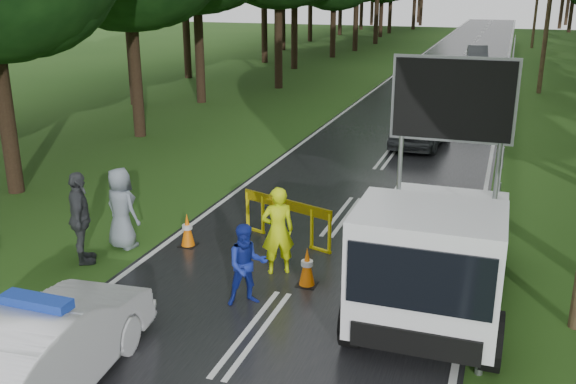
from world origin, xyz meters
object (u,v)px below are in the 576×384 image
at_px(barrier, 287,210).
at_px(queue_car_first, 422,125).
at_px(work_truck, 435,251).
at_px(civilian, 247,265).
at_px(queue_car_fourth, 477,55).
at_px(officer, 278,231).
at_px(queue_car_third, 455,78).
at_px(queue_car_second, 476,93).
at_px(police_sedan, 43,351).

distance_m(barrier, queue_car_first, 10.56).
distance_m(work_truck, civilian, 3.38).
xyz_separation_m(queue_car_first, queue_car_fourth, (0.43, 25.70, -0.07)).
relative_size(officer, queue_car_third, 0.39).
distance_m(queue_car_second, queue_car_fourth, 18.41).
height_order(work_truck, queue_car_second, work_truck).
distance_m(work_truck, barrier, 4.22).
bearing_deg(police_sedan, barrier, -107.38).
xyz_separation_m(work_truck, barrier, (-3.55, 2.24, -0.41)).
height_order(police_sedan, queue_car_first, police_sedan).
relative_size(police_sedan, civilian, 2.81).
bearing_deg(police_sedan, queue_car_second, -105.80).
xyz_separation_m(police_sedan, officer, (1.77, 4.92, 0.22)).
bearing_deg(work_truck, barrier, 147.46).
distance_m(civilian, queue_car_second, 21.00).
relative_size(work_truck, queue_car_first, 1.30).
distance_m(police_sedan, queue_car_first, 17.26).
xyz_separation_m(queue_car_third, queue_car_fourth, (0.43, 12.38, -0.00)).
xyz_separation_m(queue_car_second, queue_car_third, (-1.46, 6.00, -0.15)).
bearing_deg(barrier, civilian, -65.15).
relative_size(work_truck, officer, 2.97).
height_order(work_truck, queue_car_third, work_truck).
bearing_deg(queue_car_third, queue_car_second, -76.01).
relative_size(queue_car_first, queue_car_second, 0.76).
distance_m(police_sedan, work_truck, 6.58).
xyz_separation_m(barrier, queue_car_first, (1.60, 10.44, -0.05)).
bearing_deg(work_truck, police_sedan, -139.15).
relative_size(barrier, officer, 1.27).
relative_size(officer, civilian, 1.18).
bearing_deg(queue_car_third, queue_car_first, -89.70).
distance_m(queue_car_first, queue_car_third, 13.32).
bearing_deg(queue_car_first, work_truck, -76.29).
relative_size(queue_car_first, queue_car_third, 0.90).
height_order(civilian, queue_car_third, civilian).
distance_m(queue_car_first, queue_car_second, 7.46).
bearing_deg(queue_car_second, queue_car_fourth, 88.89).
bearing_deg(work_truck, queue_car_third, 93.99).
bearing_deg(queue_car_second, work_truck, -92.91).
distance_m(civilian, queue_car_first, 13.57).
xyz_separation_m(civilian, queue_car_third, (1.30, 26.82, -0.13)).
height_order(queue_car_first, queue_car_third, queue_car_first).
bearing_deg(barrier, officer, -57.64).
bearing_deg(queue_car_first, queue_car_fourth, 93.99).
distance_m(police_sedan, queue_car_fourth, 42.83).
distance_m(queue_car_third, queue_car_fourth, 12.39).
height_order(work_truck, queue_car_fourth, work_truck).
distance_m(work_truck, queue_car_first, 12.84).
relative_size(work_truck, civilian, 3.52).
relative_size(police_sedan, work_truck, 0.80).
height_order(officer, queue_car_first, officer).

